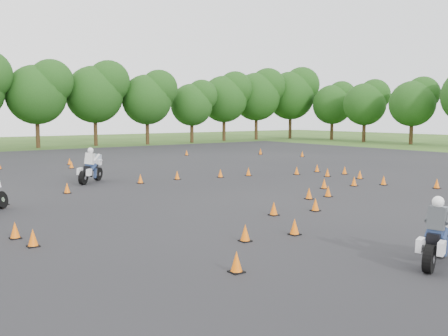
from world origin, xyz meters
TOP-DOWN VIEW (x-y plane):
  - ground at (0.00, 0.00)m, footprint 140.00×140.00m
  - asphalt_pad at (0.00, 6.00)m, footprint 62.00×62.00m
  - treeline at (2.67, 35.01)m, footprint 86.64×32.58m
  - traffic_cones at (0.24, 5.56)m, footprint 36.50×32.97m
  - rider_grey at (-1.88, -6.78)m, footprint 2.20×1.34m
  - rider_white at (-3.01, 11.40)m, footprint 2.21×2.10m

SIDE VIEW (x-z plane):
  - ground at x=0.00m, z-range 0.00..0.00m
  - asphalt_pad at x=0.00m, z-range 0.01..0.01m
  - traffic_cones at x=0.24m, z-range 0.01..0.46m
  - rider_grey at x=-1.88m, z-range 0.00..1.63m
  - rider_white at x=-3.01m, z-range 0.00..1.81m
  - treeline at x=2.67m, z-range -0.79..10.00m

